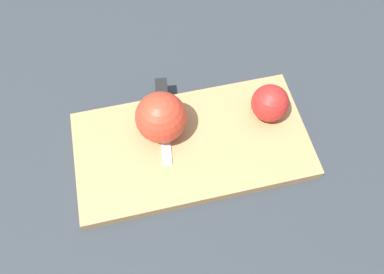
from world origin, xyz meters
name	(u,v)px	position (x,y,z in m)	size (l,w,h in m)	color
ground_plane	(192,148)	(0.00, 0.00, 0.00)	(4.00, 4.00, 0.00)	#282D33
cutting_board	(192,145)	(0.00, 0.00, 0.01)	(0.43, 0.25, 0.02)	#A37A4C
apple_half_left	(270,103)	(-0.15, -0.04, 0.06)	(0.07, 0.07, 0.07)	red
apple_half_right	(161,117)	(0.05, -0.03, 0.07)	(0.09, 0.09, 0.09)	red
knife	(163,103)	(0.04, -0.08, 0.03)	(0.03, 0.17, 0.02)	silver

